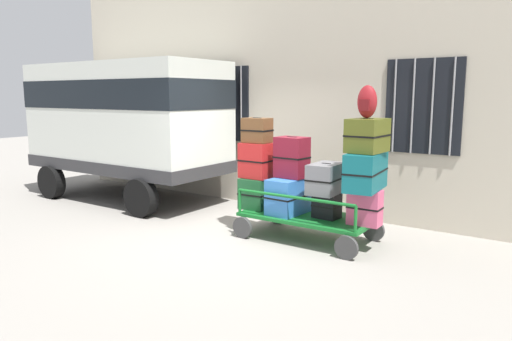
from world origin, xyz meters
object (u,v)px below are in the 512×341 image
suitcase_center_middle (326,178)px  backpack (367,102)px  suitcase_left_middle (257,160)px  suitcase_midright_top (367,135)px  luggage_cart (307,219)px  suitcase_center_bottom (327,205)px  van (126,117)px  suitcase_midright_bottom (365,207)px  suitcase_left_top (257,130)px  suitcase_midright_middle (366,171)px  suitcase_midleft_middle (292,157)px  suitcase_left_bottom (257,193)px  suitcase_midleft_bottom (290,195)px

suitcase_center_middle → backpack: bearing=-2.0°
suitcase_left_middle → suitcase_midright_top: bearing=-0.0°
luggage_cart → suitcase_center_bottom: size_ratio=5.23×
van → suitcase_midright_top: size_ratio=7.05×
suitcase_center_bottom → suitcase_midright_bottom: 0.61m
suitcase_left_top → suitcase_midright_middle: size_ratio=0.49×
luggage_cart → suitcase_left_top: size_ratio=4.70×
suitcase_midleft_middle → suitcase_midright_bottom: bearing=-2.5°
suitcase_center_bottom → backpack: (0.59, -0.07, 1.52)m
van → suitcase_center_middle: bearing=-5.1°
suitcase_left_bottom → suitcase_midleft_middle: (0.61, 0.06, 0.62)m
backpack → suitcase_left_top: bearing=179.4°
suitcase_midright_middle → suitcase_midright_top: suitcase_midright_top is taller
suitcase_left_middle → suitcase_midright_bottom: size_ratio=1.11×
suitcase_center_bottom → suitcase_left_bottom: bearing=-177.3°
luggage_cart → suitcase_midleft_middle: (-0.30, 0.03, 0.93)m
suitcase_left_bottom → suitcase_midleft_middle: bearing=5.7°
suitcase_midright_bottom → suitcase_midright_top: bearing=-90.0°
suitcase_left_middle → van: bearing=173.1°
suitcase_left_middle → suitcase_midleft_middle: suitcase_midleft_middle is taller
suitcase_left_top → suitcase_left_bottom: bearing=-90.0°
suitcase_left_middle → suitcase_left_top: suitcase_left_top is taller
suitcase_midright_top → suitcase_left_middle: bearing=180.0°
suitcase_center_middle → suitcase_left_bottom: bearing=-179.5°
suitcase_midleft_bottom → suitcase_midright_bottom: 1.22m
luggage_cart → suitcase_midright_middle: bearing=-2.5°
suitcase_center_middle → suitcase_midright_top: bearing=-0.4°
suitcase_left_middle → suitcase_midright_middle: (1.82, -0.01, -0.01)m
backpack → van: bearing=175.2°
suitcase_midright_bottom → backpack: bearing=-132.8°
suitcase_left_top → suitcase_midright_top: size_ratio=0.70×
suitcase_left_middle → suitcase_midright_top: size_ratio=0.91×
van → luggage_cart: van is taller
suitcase_left_middle → suitcase_center_middle: (1.22, 0.00, -0.17)m
suitcase_left_bottom → van: bearing=173.0°
luggage_cart → suitcase_midleft_bottom: 0.45m
suitcase_left_bottom → suitcase_left_top: suitcase_left_top is taller
van → suitcase_center_bottom: bearing=-4.6°
van → suitcase_midleft_bottom: 4.37m
suitcase_midright_bottom → suitcase_midright_top: 1.01m
suitcase_midright_top → suitcase_midleft_bottom: bearing=179.5°
suitcase_midleft_bottom → suitcase_center_bottom: bearing=4.0°
van → suitcase_left_top: (3.60, -0.44, -0.09)m
suitcase_midright_bottom → suitcase_left_middle: bearing=180.0°
van → suitcase_midright_middle: (5.43, -0.45, -0.58)m
suitcase_left_top → suitcase_left_middle: bearing=-90.0°
suitcase_center_bottom → backpack: backpack is taller
suitcase_left_top → suitcase_midright_top: (1.82, -0.00, 0.01)m
suitcase_midright_bottom → luggage_cart: bearing=178.4°
suitcase_midleft_bottom → suitcase_midright_top: suitcase_midright_top is taller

